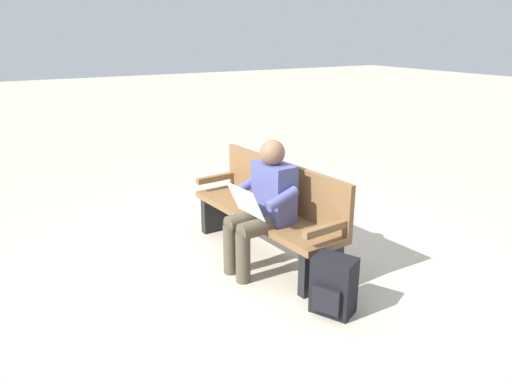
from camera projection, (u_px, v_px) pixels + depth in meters
ground_plane at (264, 255)px, 4.66m from camera, size 40.00×40.00×0.00m
bench_near at (270, 209)px, 4.55m from camera, size 1.84×0.64×0.90m
person_seated at (264, 203)px, 4.21m from camera, size 0.60×0.60×1.18m
backpack at (333, 286)px, 3.65m from camera, size 0.37×0.35×0.46m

